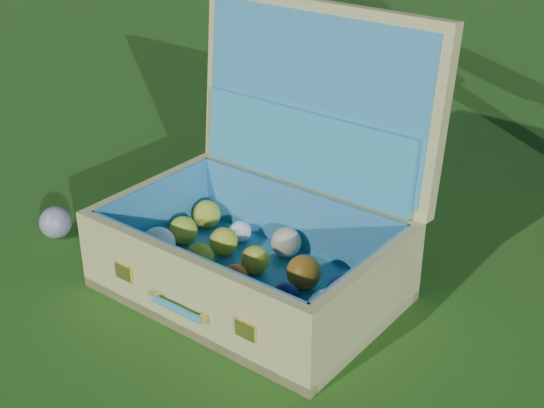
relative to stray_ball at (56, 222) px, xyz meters
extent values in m
plane|color=#215114|center=(0.63, 0.07, -0.04)|extent=(60.00, 60.00, 0.00)
sphere|color=teal|center=(0.00, 0.00, 0.00)|extent=(0.07, 0.07, 0.07)
cube|color=#CBC26D|center=(0.47, 0.09, -0.03)|extent=(0.54, 0.36, 0.02)
cube|color=#CBC26D|center=(0.47, -0.08, 0.05)|extent=(0.54, 0.02, 0.16)
cube|color=#CBC26D|center=(0.47, 0.26, 0.05)|extent=(0.54, 0.02, 0.16)
cube|color=#CBC26D|center=(0.21, 0.09, 0.05)|extent=(0.02, 0.32, 0.16)
cube|color=#CBC26D|center=(0.73, 0.08, 0.05)|extent=(0.02, 0.32, 0.16)
cube|color=teal|center=(0.47, 0.09, -0.01)|extent=(0.50, 0.33, 0.01)
cube|color=teal|center=(0.47, -0.07, 0.06)|extent=(0.50, 0.01, 0.14)
cube|color=teal|center=(0.47, 0.24, 0.06)|extent=(0.50, 0.01, 0.14)
cube|color=teal|center=(0.22, 0.09, 0.06)|extent=(0.01, 0.32, 0.14)
cube|color=teal|center=(0.72, 0.08, 0.06)|extent=(0.01, 0.32, 0.14)
cube|color=#CBC26D|center=(0.47, 0.30, 0.30)|extent=(0.54, 0.07, 0.36)
cube|color=teal|center=(0.47, 0.28, 0.31)|extent=(0.50, 0.04, 0.32)
cube|color=teal|center=(0.47, 0.26, 0.21)|extent=(0.48, 0.04, 0.15)
cube|color=#F2C659|center=(0.33, -0.10, 0.05)|extent=(0.04, 0.01, 0.03)
cube|color=#F2C659|center=(0.61, -0.10, 0.05)|extent=(0.04, 0.01, 0.03)
cylinder|color=teal|center=(0.47, -0.11, 0.03)|extent=(0.12, 0.01, 0.01)
cube|color=#F2C659|center=(0.42, -0.10, 0.03)|extent=(0.01, 0.02, 0.01)
cube|color=#F2C659|center=(0.52, -0.10, 0.03)|extent=(0.01, 0.02, 0.01)
sphere|color=gold|center=(0.26, -0.03, 0.02)|extent=(0.06, 0.06, 0.06)
sphere|color=#B57618|center=(0.37, -0.02, 0.02)|extent=(0.06, 0.06, 0.06)
sphere|color=beige|center=(0.46, -0.03, 0.03)|extent=(0.08, 0.08, 0.08)
sphere|color=red|center=(0.58, -0.04, 0.01)|extent=(0.04, 0.04, 0.04)
sphere|color=#FF5815|center=(0.67, -0.03, 0.02)|extent=(0.06, 0.06, 0.06)
sphere|color=white|center=(0.28, 0.04, 0.02)|extent=(0.07, 0.07, 0.07)
sphere|color=gold|center=(0.37, 0.06, 0.02)|extent=(0.06, 0.06, 0.06)
sphere|color=#FF5815|center=(0.46, 0.06, 0.01)|extent=(0.04, 0.04, 0.04)
sphere|color=#0D1444|center=(0.58, 0.05, 0.02)|extent=(0.05, 0.05, 0.05)
sphere|color=white|center=(0.69, 0.04, 0.03)|extent=(0.09, 0.09, 0.09)
sphere|color=gold|center=(0.27, 0.12, 0.02)|extent=(0.06, 0.06, 0.06)
sphere|color=gold|center=(0.37, 0.13, 0.02)|extent=(0.06, 0.06, 0.06)
sphere|color=gold|center=(0.46, 0.12, 0.02)|extent=(0.06, 0.06, 0.06)
sphere|color=#B57618|center=(0.57, 0.13, 0.02)|extent=(0.07, 0.07, 0.07)
sphere|color=#0D1444|center=(0.67, 0.12, 0.02)|extent=(0.07, 0.07, 0.07)
sphere|color=gold|center=(0.26, 0.20, 0.02)|extent=(0.06, 0.06, 0.06)
sphere|color=white|center=(0.36, 0.19, 0.01)|extent=(0.05, 0.05, 0.05)
sphere|color=beige|center=(0.47, 0.20, 0.02)|extent=(0.06, 0.06, 0.06)
camera|label=1|loc=(1.25, -0.87, 0.78)|focal=50.00mm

